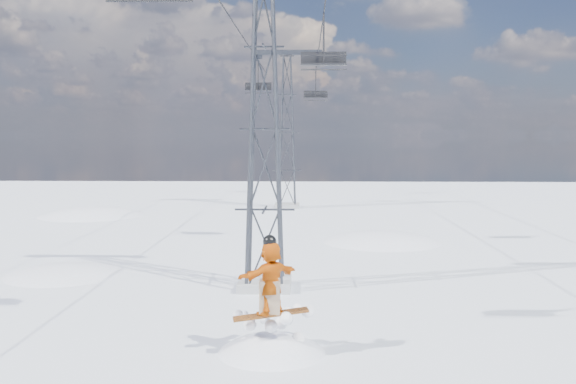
% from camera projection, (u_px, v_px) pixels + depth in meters
% --- Properties ---
extents(ground, '(120.00, 120.00, 0.00)m').
position_uv_depth(ground, '(206.00, 373.00, 14.26)').
color(ground, white).
rests_on(ground, ground).
extents(lift_tower_near, '(5.20, 1.80, 11.43)m').
position_uv_depth(lift_tower_near, '(264.00, 130.00, 21.73)').
color(lift_tower_near, '#999999').
rests_on(lift_tower_near, ground).
extents(lift_tower_far, '(5.20, 1.80, 11.43)m').
position_uv_depth(lift_tower_far, '(287.00, 133.00, 46.62)').
color(lift_tower_far, '#999999').
rests_on(lift_tower_far, ground).
extents(haul_cables, '(4.46, 51.00, 0.06)m').
position_uv_depth(haul_cables, '(279.00, 26.00, 32.71)').
color(haul_cables, black).
rests_on(haul_cables, ground).
extents(lift_chair_mid, '(2.10, 0.60, 2.61)m').
position_uv_depth(lift_chair_mid, '(324.00, 60.00, 29.42)').
color(lift_chair_mid, black).
rests_on(lift_chair_mid, ground).
extents(lift_chair_far, '(1.97, 0.57, 2.44)m').
position_uv_depth(lift_chair_far, '(258.00, 87.00, 47.84)').
color(lift_chair_far, black).
rests_on(lift_chair_far, ground).
extents(lift_chair_extra, '(2.08, 0.60, 2.58)m').
position_uv_depth(lift_chair_extra, '(316.00, 95.00, 55.30)').
color(lift_chair_extra, black).
rests_on(lift_chair_extra, ground).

